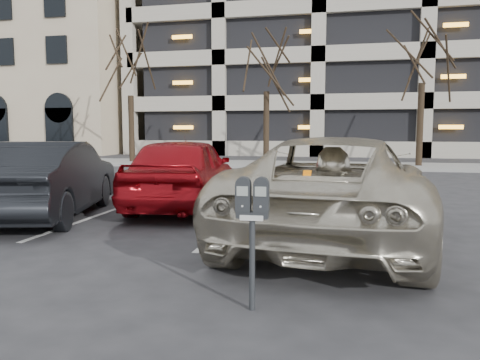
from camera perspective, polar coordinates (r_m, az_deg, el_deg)
ground at (r=6.64m, az=7.03°, el=-8.87°), size 140.00×140.00×0.00m
sidewalk at (r=22.46m, az=10.78°, el=1.77°), size 80.00×4.00×0.12m
stall_lines at (r=9.07m, az=-0.49°, el=-4.73°), size 16.90×5.20×0.00m
office_building at (r=46.56m, az=-26.41°, el=12.60°), size 26.00×16.20×15.00m
tree_a at (r=25.05m, az=-13.30°, el=14.76°), size 3.38×3.38×7.69m
tree_b at (r=23.02m, az=3.28°, el=16.05°), size 3.47×3.47×7.88m
tree_c at (r=23.07m, az=21.52°, el=16.66°), size 3.72×3.72×8.45m
parking_meter at (r=4.38m, az=1.51°, el=-3.77°), size 0.32×0.14×1.25m
suv_silver at (r=7.48m, az=11.69°, el=-0.98°), size 3.25×6.03×1.61m
car_red at (r=10.38m, az=-6.83°, el=0.99°), size 2.39×4.84×1.59m
car_dark at (r=9.91m, az=-22.22°, el=0.07°), size 2.69×4.79×1.49m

